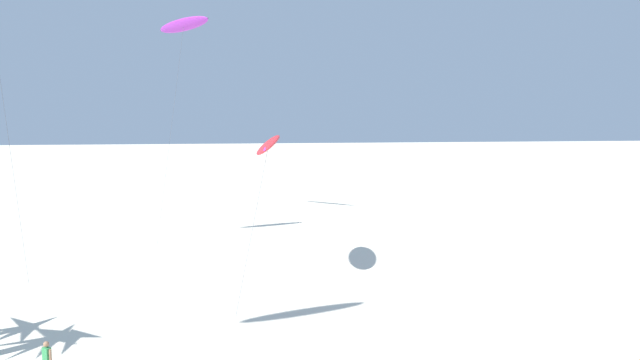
# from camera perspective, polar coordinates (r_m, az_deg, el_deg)

# --- Properties ---
(flying_kite_4) EXTENTS (2.70, 9.02, 8.63)m
(flying_kite_4) POSITION_cam_1_polar(r_m,az_deg,el_deg) (35.29, -4.79, 3.28)
(flying_kite_4) COLOR red
(flying_kite_4) RESTS_ON ground
(flying_kite_5) EXTENTS (4.85, 10.35, 17.26)m
(flying_kite_5) POSITION_cam_1_polar(r_m,az_deg,el_deg) (52.52, -12.47, 13.80)
(flying_kite_5) COLOR purple
(flying_kite_5) RESTS_ON ground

